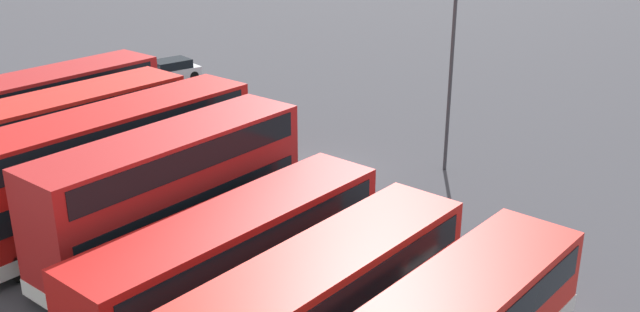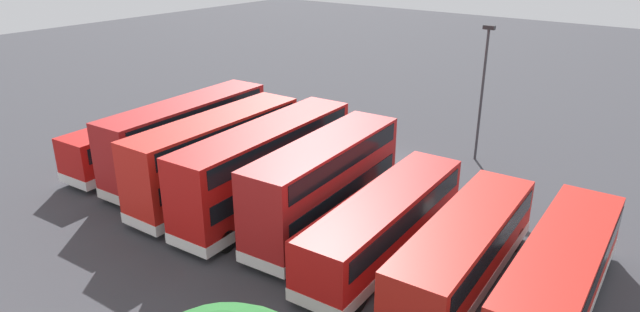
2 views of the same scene
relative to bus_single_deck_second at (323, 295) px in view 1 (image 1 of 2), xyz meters
The scene contains 9 objects.
ground_plane 13.22m from the bus_single_deck_second, 46.68° to the right, with size 140.00×140.00×0.00m, color #38383D.
bus_single_deck_second is the anchor object (origin of this frame).
bus_single_deck_third 3.76m from the bus_single_deck_second, ahead, with size 3.23×11.45×2.95m.
bus_double_decker_fourth 7.39m from the bus_single_deck_second, ahead, with size 3.37×10.43×4.55m.
bus_double_decker_fifth 11.04m from the bus_single_deck_second, ahead, with size 3.34×12.04×4.55m.
bus_double_decker_sixth 14.19m from the bus_single_deck_second, ahead, with size 3.00×11.07×4.55m.
bus_double_decker_seventh 17.84m from the bus_single_deck_second, ahead, with size 3.27×11.40×4.55m.
car_hatchback_silver 30.21m from the bus_single_deck_second, 27.36° to the right, with size 2.28×4.15×1.43m.
lamp_post_tall 14.82m from the bus_single_deck_second, 69.37° to the right, with size 0.70×0.30×8.53m.
Camera 1 is at (-20.92, 22.23, 12.49)m, focal length 40.67 mm.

